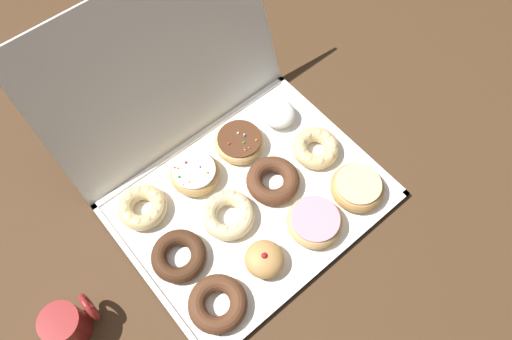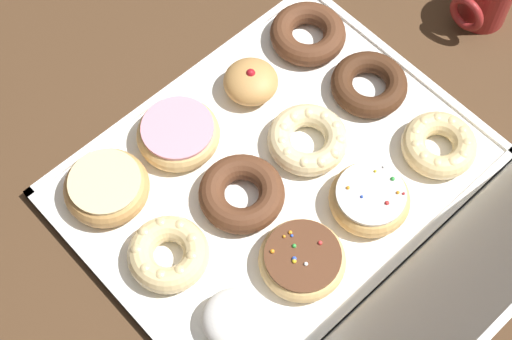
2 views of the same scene
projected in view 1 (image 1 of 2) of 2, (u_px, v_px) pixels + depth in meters
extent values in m
plane|color=#4C331E|center=(251.00, 202.00, 1.07)|extent=(3.00, 3.00, 0.00)
cube|color=white|center=(251.00, 201.00, 1.06)|extent=(0.56, 0.43, 0.01)
cube|color=white|center=(316.00, 272.00, 0.98)|extent=(0.56, 0.01, 0.01)
cube|color=white|center=(195.00, 140.00, 1.13)|extent=(0.56, 0.01, 0.01)
cube|color=white|center=(148.00, 280.00, 0.98)|extent=(0.01, 0.43, 0.01)
cube|color=white|center=(339.00, 134.00, 1.14)|extent=(0.01, 0.43, 0.01)
cube|color=white|center=(163.00, 70.00, 1.01)|extent=(0.56, 0.15, 0.37)
torus|color=#59331E|center=(218.00, 304.00, 0.93)|extent=(0.12, 0.12, 0.03)
ellipsoid|color=tan|center=(264.00, 259.00, 0.97)|extent=(0.08, 0.08, 0.05)
sphere|color=#B21923|center=(265.00, 256.00, 0.95)|extent=(0.01, 0.01, 0.01)
torus|color=#E5B770|center=(315.00, 222.00, 1.01)|extent=(0.12, 0.12, 0.04)
cylinder|color=pink|center=(315.00, 219.00, 1.00)|extent=(0.10, 0.10, 0.01)
torus|color=tan|center=(357.00, 187.00, 1.05)|extent=(0.12, 0.12, 0.04)
cylinder|color=beige|center=(359.00, 184.00, 1.04)|extent=(0.10, 0.10, 0.01)
torus|color=#472816|center=(179.00, 256.00, 0.98)|extent=(0.12, 0.12, 0.03)
torus|color=beige|center=(227.00, 213.00, 1.02)|extent=(0.12, 0.12, 0.03)
sphere|color=beige|center=(241.00, 200.00, 1.03)|extent=(0.02, 0.02, 0.02)
sphere|color=beige|center=(233.00, 195.00, 1.03)|extent=(0.02, 0.02, 0.02)
sphere|color=beige|center=(222.00, 195.00, 1.03)|extent=(0.02, 0.02, 0.02)
sphere|color=beige|center=(213.00, 200.00, 1.03)|extent=(0.02, 0.02, 0.02)
sphere|color=beige|center=(208.00, 209.00, 1.02)|extent=(0.02, 0.02, 0.02)
sphere|color=beige|center=(209.00, 219.00, 1.01)|extent=(0.02, 0.02, 0.02)
sphere|color=beige|center=(215.00, 227.00, 1.00)|extent=(0.02, 0.02, 0.02)
sphere|color=beige|center=(226.00, 230.00, 1.00)|extent=(0.02, 0.02, 0.02)
sphere|color=beige|center=(236.00, 227.00, 1.00)|extent=(0.02, 0.02, 0.02)
sphere|color=beige|center=(244.00, 219.00, 1.01)|extent=(0.02, 0.02, 0.02)
sphere|color=beige|center=(246.00, 209.00, 1.02)|extent=(0.02, 0.02, 0.02)
torus|color=#59331E|center=(273.00, 180.00, 1.06)|extent=(0.12, 0.12, 0.04)
torus|color=#EACC8C|center=(317.00, 149.00, 1.10)|extent=(0.11, 0.11, 0.04)
sphere|color=#EACC8C|center=(329.00, 138.00, 1.10)|extent=(0.02, 0.02, 0.02)
sphere|color=#EACC8C|center=(319.00, 133.00, 1.11)|extent=(0.02, 0.02, 0.02)
sphere|color=#EACC8C|center=(308.00, 135.00, 1.11)|extent=(0.02, 0.02, 0.02)
sphere|color=#EACC8C|center=(302.00, 142.00, 1.10)|extent=(0.02, 0.02, 0.02)
sphere|color=#EACC8C|center=(302.00, 152.00, 1.08)|extent=(0.02, 0.02, 0.02)
sphere|color=#EACC8C|center=(310.00, 159.00, 1.08)|extent=(0.02, 0.02, 0.02)
sphere|color=#EACC8C|center=(321.00, 161.00, 1.07)|extent=(0.02, 0.02, 0.02)
sphere|color=#EACC8C|center=(330.00, 156.00, 1.08)|extent=(0.02, 0.02, 0.02)
sphere|color=#EACC8C|center=(333.00, 147.00, 1.09)|extent=(0.02, 0.02, 0.02)
torus|color=#EACC8C|center=(142.00, 207.00, 1.03)|extent=(0.11, 0.11, 0.03)
sphere|color=#EACC8C|center=(156.00, 195.00, 1.03)|extent=(0.02, 0.02, 0.02)
sphere|color=#EACC8C|center=(148.00, 191.00, 1.04)|extent=(0.02, 0.02, 0.02)
sphere|color=#EACC8C|center=(139.00, 191.00, 1.04)|extent=(0.02, 0.02, 0.02)
sphere|color=#EACC8C|center=(130.00, 195.00, 1.03)|extent=(0.02, 0.02, 0.02)
sphere|color=#EACC8C|center=(125.00, 203.00, 1.02)|extent=(0.02, 0.02, 0.02)
sphere|color=#EACC8C|center=(125.00, 212.00, 1.01)|extent=(0.02, 0.02, 0.02)
sphere|color=#EACC8C|center=(130.00, 219.00, 1.01)|extent=(0.02, 0.02, 0.02)
sphere|color=#EACC8C|center=(139.00, 221.00, 1.00)|extent=(0.02, 0.02, 0.02)
sphere|color=#EACC8C|center=(149.00, 219.00, 1.01)|extent=(0.02, 0.02, 0.02)
sphere|color=#EACC8C|center=(156.00, 212.00, 1.01)|extent=(0.02, 0.02, 0.02)
sphere|color=#EACC8C|center=(159.00, 203.00, 1.02)|extent=(0.02, 0.02, 0.02)
torus|color=tan|center=(195.00, 174.00, 1.07)|extent=(0.11, 0.11, 0.04)
cylinder|color=white|center=(194.00, 170.00, 1.05)|extent=(0.10, 0.10, 0.01)
sphere|color=orange|center=(178.00, 168.00, 1.05)|extent=(0.00, 0.00, 0.00)
sphere|color=blue|center=(200.00, 167.00, 1.05)|extent=(0.00, 0.00, 0.00)
sphere|color=green|center=(179.00, 177.00, 1.04)|extent=(0.01, 0.01, 0.01)
sphere|color=red|center=(174.00, 168.00, 1.05)|extent=(0.00, 0.00, 0.00)
sphere|color=white|center=(183.00, 185.00, 1.03)|extent=(0.00, 0.00, 0.00)
sphere|color=red|center=(186.00, 162.00, 1.06)|extent=(0.01, 0.01, 0.01)
sphere|color=orange|center=(208.00, 172.00, 1.04)|extent=(0.01, 0.01, 0.01)
sphere|color=yellow|center=(189.00, 182.00, 1.03)|extent=(0.00, 0.00, 0.00)
torus|color=#E5B770|center=(240.00, 142.00, 1.11)|extent=(0.12, 0.12, 0.03)
cylinder|color=#59331E|center=(239.00, 139.00, 1.10)|extent=(0.10, 0.10, 0.01)
sphere|color=blue|center=(245.00, 148.00, 1.08)|extent=(0.00, 0.00, 0.00)
sphere|color=yellow|center=(245.00, 135.00, 1.10)|extent=(0.01, 0.01, 0.01)
sphere|color=blue|center=(244.00, 136.00, 1.09)|extent=(0.01, 0.01, 0.01)
sphere|color=red|center=(229.00, 144.00, 1.08)|extent=(0.01, 0.01, 0.01)
sphere|color=green|center=(244.00, 143.00, 1.09)|extent=(0.01, 0.01, 0.01)
sphere|color=orange|center=(257.00, 140.00, 1.09)|extent=(0.01, 0.01, 0.01)
sphere|color=orange|center=(245.00, 150.00, 1.08)|extent=(0.01, 0.01, 0.01)
sphere|color=orange|center=(249.00, 148.00, 1.08)|extent=(0.00, 0.00, 0.00)
sphere|color=white|center=(238.00, 133.00, 1.10)|extent=(0.01, 0.01, 0.01)
ellipsoid|color=white|center=(279.00, 114.00, 1.14)|extent=(0.08, 0.08, 0.04)
cylinder|color=maroon|center=(66.00, 326.00, 0.90)|extent=(0.08, 0.08, 0.09)
cylinder|color=black|center=(58.00, 322.00, 0.86)|extent=(0.07, 0.07, 0.01)
torus|color=maroon|center=(89.00, 307.00, 0.91)|extent=(0.01, 0.06, 0.06)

